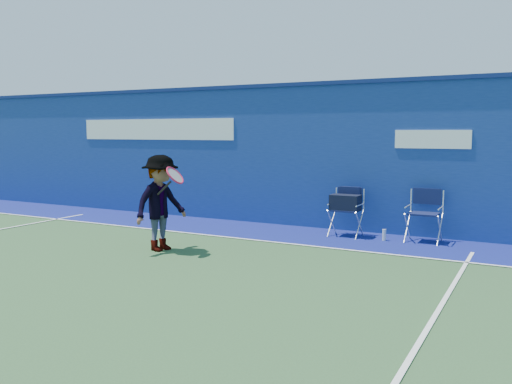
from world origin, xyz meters
The scene contains 8 objects.
ground centered at (0.00, 0.00, 0.00)m, with size 80.00×80.00×0.00m, color #2D4E29.
stadium_wall centered at (0.00, 5.20, 1.55)m, with size 24.00×0.50×3.08m.
out_of_bounds_strip centered at (0.00, 4.10, 0.00)m, with size 24.00×1.80×0.01m, color navy.
court_lines centered at (0.00, 0.60, 0.01)m, with size 24.00×12.00×0.01m.
directors_chair_left centered at (2.11, 4.43, 0.41)m, with size 0.57×0.52×0.96m.
directors_chair_right centered at (3.58, 4.54, 0.31)m, with size 0.59×0.53×0.98m.
water_bottle centered at (2.91, 4.31, 0.11)m, with size 0.07×0.07×0.22m, color silver.
tennis_player centered at (-0.29, 1.71, 0.83)m, with size 0.96×1.16×1.65m.
Camera 1 is at (5.46, -5.66, 2.04)m, focal length 38.00 mm.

